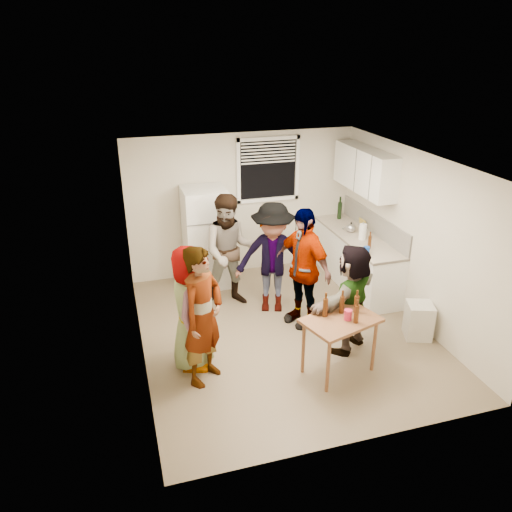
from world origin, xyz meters
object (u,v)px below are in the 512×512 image
object	(u,v)px
red_cup	(348,319)
guest_stripe	(206,377)
refrigerator	(206,238)
guest_grey	(194,363)
trash_bin	(419,321)
guest_orange	(347,347)
kettle	(351,232)
beer_bottle_counter	(369,248)
wine_bottle	(339,219)
blue_cup	(366,255)
guest_back_left	(231,303)
guest_back_right	(272,309)
beer_bottle_table	(325,316)
guest_black	(300,321)
serving_table	(337,371)

from	to	relation	value
red_cup	guest_stripe	world-z (taller)	red_cup
refrigerator	guest_grey	distance (m)	2.49
trash_bin	red_cup	distance (m)	1.53
guest_grey	guest_orange	world-z (taller)	guest_grey
kettle	red_cup	world-z (taller)	kettle
beer_bottle_counter	trash_bin	world-z (taller)	beer_bottle_counter
kettle	red_cup	bearing A→B (deg)	-118.30
trash_bin	red_cup	world-z (taller)	red_cup
wine_bottle	guest_orange	world-z (taller)	wine_bottle
blue_cup	guest_back_left	world-z (taller)	blue_cup
guest_back_right	beer_bottle_counter	bearing A→B (deg)	14.68
guest_grey	guest_back_left	distance (m)	1.67
beer_bottle_counter	guest_stripe	world-z (taller)	beer_bottle_counter
refrigerator	kettle	size ratio (longest dim) A/B	7.64
refrigerator	beer_bottle_counter	distance (m)	2.69
beer_bottle_table	guest_stripe	xyz separation A→B (m)	(-1.48, 0.22, -0.77)
wine_bottle	trash_bin	distance (m)	2.71
guest_orange	guest_back_left	bearing A→B (deg)	-87.58
wine_bottle	guest_orange	xyz separation A→B (m)	(-1.04, -2.60, -0.90)
guest_back_right	guest_grey	bearing A→B (deg)	-123.72
guest_stripe	guest_back_left	bearing A→B (deg)	22.90
kettle	guest_black	world-z (taller)	kettle
guest_stripe	guest_orange	size ratio (longest dim) A/B	1.17
beer_bottle_table	blue_cup	bearing A→B (deg)	46.32
wine_bottle	beer_bottle_table	bearing A→B (deg)	-118.05
trash_bin	kettle	bearing A→B (deg)	94.18
guest_stripe	trash_bin	bearing A→B (deg)	-42.19
red_cup	guest_stripe	bearing A→B (deg)	167.78
red_cup	guest_black	distance (m)	1.52
guest_back_left	guest_back_right	size ratio (longest dim) A/B	1.04
wine_bottle	guest_black	world-z (taller)	wine_bottle
wine_bottle	beer_bottle_table	size ratio (longest dim) A/B	1.27
guest_stripe	guest_back_right	size ratio (longest dim) A/B	1.02
blue_cup	refrigerator	bearing A→B (deg)	145.46
refrigerator	guest_black	bearing A→B (deg)	-56.67
blue_cup	guest_back_right	bearing A→B (deg)	166.60
wine_bottle	guest_back_left	size ratio (longest dim) A/B	0.17
blue_cup	trash_bin	xyz separation A→B (m)	(0.35, -1.01, -0.65)
guest_back_left	serving_table	bearing A→B (deg)	-58.79
red_cup	guest_back_right	xyz separation A→B (m)	(-0.38, 1.80, -0.77)
guest_grey	guest_stripe	world-z (taller)	guest_grey
kettle	guest_black	distance (m)	1.93
guest_grey	refrigerator	bearing A→B (deg)	5.10
guest_back_left	guest_orange	xyz separation A→B (m)	(1.24, -1.67, 0.00)
trash_bin	guest_stripe	distance (m)	3.10
refrigerator	guest_back_left	bearing A→B (deg)	-74.33
beer_bottle_table	red_cup	xyz separation A→B (m)	(0.24, -0.15, 0.00)
serving_table	guest_stripe	distance (m)	1.68
guest_back_left	beer_bottle_counter	bearing A→B (deg)	-4.00
guest_orange	refrigerator	bearing A→B (deg)	-93.57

